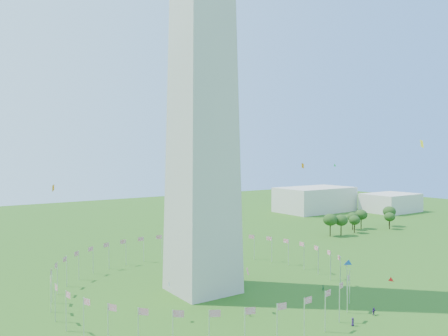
% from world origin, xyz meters
% --- Properties ---
extents(flag_ring, '(80.24, 80.24, 9.00)m').
position_xyz_m(flag_ring, '(-0.00, 50.00, 4.50)').
color(flag_ring, silver).
rests_on(flag_ring, ground).
extents(gov_building_east_a, '(50.00, 30.00, 16.00)m').
position_xyz_m(gov_building_east_a, '(150.00, 150.00, 8.00)').
color(gov_building_east_a, beige).
rests_on(gov_building_east_a, ground).
extents(gov_building_east_b, '(35.00, 25.00, 12.00)m').
position_xyz_m(gov_building_east_b, '(190.00, 120.00, 6.00)').
color(gov_building_east_b, beige).
rests_on(gov_building_east_b, ground).
extents(kites_aloft, '(114.61, 63.25, 37.86)m').
position_xyz_m(kites_aloft, '(5.92, 27.12, 18.59)').
color(kites_aloft, blue).
rests_on(kites_aloft, ground).
extents(tree_line_east, '(53.84, 14.93, 10.45)m').
position_xyz_m(tree_line_east, '(113.86, 85.29, 4.81)').
color(tree_line_east, '#2B541C').
rests_on(tree_line_east, ground).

